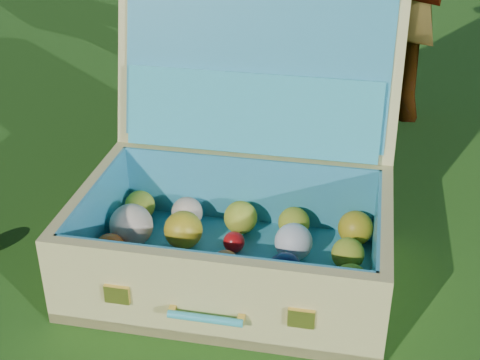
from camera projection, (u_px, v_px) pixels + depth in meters
name	position (u px, v px, depth m)	size (l,w,h in m)	color
ground	(250.00, 291.00, 1.46)	(60.00, 60.00, 0.00)	#215114
suitcase	(241.00, 188.00, 1.50)	(0.68, 0.63, 0.63)	#D9C974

